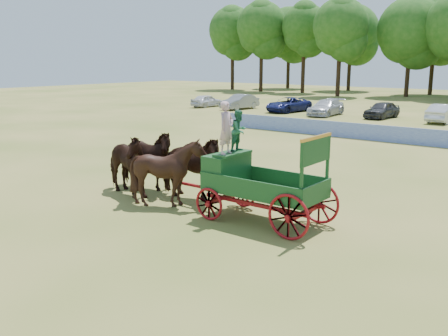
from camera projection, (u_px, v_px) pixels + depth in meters
ground at (235, 211)px, 17.34m from camera, size 160.00×160.00×0.00m
horse_lead_left at (124, 164)px, 19.21m from camera, size 3.11×1.82×2.47m
horse_lead_right at (145, 159)px, 20.06m from camera, size 3.10×1.77×2.47m
horse_wheel_left at (169, 172)px, 17.77m from camera, size 2.60×2.41×2.48m
horse_wheel_right at (189, 167)px, 18.61m from camera, size 3.08×1.73×2.47m
farm_dray at (245, 171)px, 16.33m from camera, size 6.00×2.00×3.86m
sponsor_banner at (392, 134)px, 31.69m from camera, size 26.00×0.08×1.05m
parked_cars at (395, 111)px, 43.53m from camera, size 42.45×6.15×1.61m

